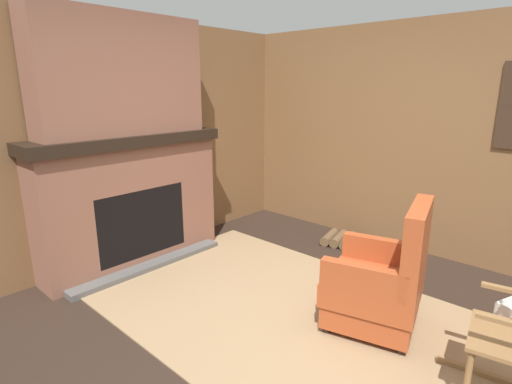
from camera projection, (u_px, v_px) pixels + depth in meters
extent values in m
plane|color=#2D2119|center=(292.00, 343.00, 2.92)|extent=(14.00, 14.00, 0.00)
cube|color=brown|center=(115.00, 143.00, 4.12)|extent=(0.06, 5.22, 2.50)
cube|color=brown|center=(429.00, 141.00, 4.26)|extent=(5.22, 0.06, 2.50)
cube|color=brown|center=(132.00, 205.00, 4.13)|extent=(0.41, 1.89, 1.25)
cube|color=black|center=(141.00, 223.00, 4.07)|extent=(0.08, 0.98, 0.70)
cube|color=#565451|center=(151.00, 266.00, 4.10)|extent=(0.16, 1.70, 0.06)
cube|color=black|center=(126.00, 140.00, 3.96)|extent=(0.51, 1.99, 0.11)
cube|color=brown|center=(121.00, 75.00, 3.80)|extent=(0.36, 1.66, 1.13)
cube|color=#997A56|center=(291.00, 314.00, 3.27)|extent=(3.52, 2.12, 0.01)
cube|color=#A84723|center=(372.00, 304.00, 3.10)|extent=(0.78, 0.78, 0.24)
cube|color=#A84723|center=(373.00, 287.00, 3.06)|extent=(0.82, 0.82, 0.18)
cube|color=#A84723|center=(417.00, 246.00, 2.83)|extent=(0.28, 0.68, 0.60)
cube|color=#A84723|center=(363.00, 279.00, 2.77)|extent=(0.61, 0.24, 0.20)
cube|color=#A84723|center=(380.00, 250.00, 3.27)|extent=(0.61, 0.24, 0.20)
cylinder|color=#332319|center=(327.00, 330.00, 3.03)|extent=(0.06, 0.06, 0.06)
cylinder|color=#332319|center=(346.00, 298.00, 3.49)|extent=(0.06, 0.06, 0.06)
cylinder|color=#332319|center=(400.00, 351.00, 2.78)|extent=(0.06, 0.06, 0.06)
cylinder|color=#332319|center=(411.00, 313.00, 3.24)|extent=(0.06, 0.06, 0.06)
cube|color=olive|center=(505.00, 382.00, 2.51)|extent=(0.80, 0.18, 0.04)
cylinder|color=olive|center=(467.00, 379.00, 2.23)|extent=(0.04, 0.04, 0.38)
cylinder|color=olive|center=(474.00, 342.00, 2.55)|extent=(0.04, 0.04, 0.38)
cylinder|color=brown|center=(329.00, 237.00, 4.81)|extent=(0.20, 0.40, 0.11)
cylinder|color=brown|center=(339.00, 239.00, 4.76)|extent=(0.20, 0.40, 0.11)
cylinder|color=brown|center=(348.00, 241.00, 4.70)|extent=(0.20, 0.40, 0.11)
cube|color=white|center=(506.00, 315.00, 3.02)|extent=(0.13, 0.30, 0.29)
ellipsoid|color=#47708E|center=(48.00, 135.00, 3.45)|extent=(0.12, 0.12, 0.10)
cylinder|color=white|center=(46.00, 118.00, 3.41)|extent=(0.07, 0.07, 0.19)
cube|color=gray|center=(183.00, 123.00, 4.48)|extent=(0.17, 0.27, 0.12)
cube|color=silver|center=(188.00, 123.00, 4.42)|extent=(0.01, 0.04, 0.02)
cylinder|color=red|center=(113.00, 121.00, 3.89)|extent=(0.07, 0.27, 0.27)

